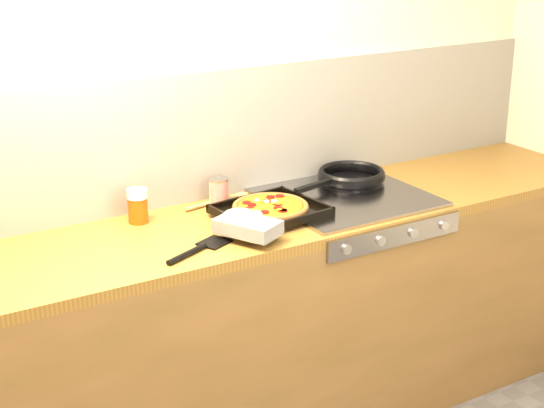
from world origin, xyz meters
TOP-DOWN VIEW (x-y plane):
  - room_shell at (0.00, 1.39)m, footprint 3.20×3.20m
  - counter_run at (0.00, 1.10)m, footprint 3.20×0.62m
  - stovetop at (0.45, 1.10)m, footprint 0.60×0.56m
  - pizza_on_tray at (0.04, 1.04)m, footprint 0.48×0.45m
  - frying_pan at (0.56, 1.22)m, footprint 0.48×0.33m
  - tomato_can at (-0.01, 1.30)m, footprint 0.08×0.08m
  - juice_glass at (-0.34, 1.28)m, footprint 0.10×0.10m
  - wooden_spoon at (0.02, 1.32)m, footprint 0.30×0.07m
  - black_spatula at (-0.28, 0.93)m, footprint 0.28×0.16m

SIDE VIEW (x-z plane):
  - counter_run at x=0.00m, z-range 0.00..0.90m
  - stovetop at x=0.45m, z-range 0.90..0.92m
  - black_spatula at x=-0.28m, z-range 0.90..0.92m
  - wooden_spoon at x=0.02m, z-range 0.90..0.92m
  - frying_pan at x=0.56m, z-range 0.92..0.96m
  - pizza_on_tray at x=0.04m, z-range 0.91..0.97m
  - tomato_can at x=-0.01m, z-range 0.90..1.01m
  - juice_glass at x=-0.34m, z-range 0.90..1.03m
  - room_shell at x=0.00m, z-range -0.45..2.75m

